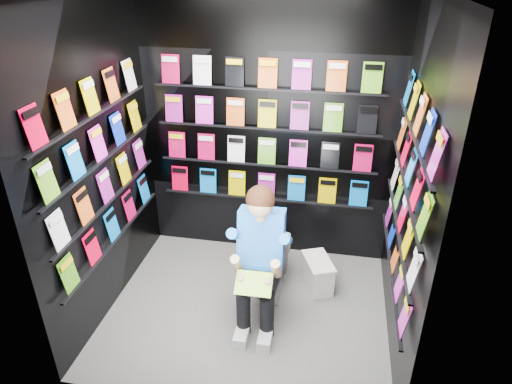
# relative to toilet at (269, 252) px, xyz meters

# --- Properties ---
(floor) EXTENTS (2.40, 2.40, 0.00)m
(floor) POSITION_rel_toilet_xyz_m (-0.12, -0.39, -0.37)
(floor) COLOR #595957
(floor) RESTS_ON ground
(wall_back) EXTENTS (2.40, 0.04, 2.60)m
(wall_back) POSITION_rel_toilet_xyz_m (-0.12, 0.61, 0.93)
(wall_back) COLOR black
(wall_back) RESTS_ON floor
(wall_front) EXTENTS (2.40, 0.04, 2.60)m
(wall_front) POSITION_rel_toilet_xyz_m (-0.12, -1.39, 0.93)
(wall_front) COLOR black
(wall_front) RESTS_ON floor
(wall_left) EXTENTS (0.04, 2.00, 2.60)m
(wall_left) POSITION_rel_toilet_xyz_m (-1.32, -0.39, 0.93)
(wall_left) COLOR black
(wall_left) RESTS_ON floor
(wall_right) EXTENTS (0.04, 2.00, 2.60)m
(wall_right) POSITION_rel_toilet_xyz_m (1.08, -0.39, 0.93)
(wall_right) COLOR black
(wall_right) RESTS_ON floor
(comics_back) EXTENTS (2.10, 0.06, 1.37)m
(comics_back) POSITION_rel_toilet_xyz_m (-0.12, 0.58, 0.94)
(comics_back) COLOR red
(comics_back) RESTS_ON wall_back
(comics_left) EXTENTS (0.06, 1.70, 1.37)m
(comics_left) POSITION_rel_toilet_xyz_m (-1.29, -0.39, 0.94)
(comics_left) COLOR red
(comics_left) RESTS_ON wall_left
(comics_right) EXTENTS (0.06, 1.70, 1.37)m
(comics_right) POSITION_rel_toilet_xyz_m (1.05, -0.39, 0.94)
(comics_right) COLOR red
(comics_right) RESTS_ON wall_right
(toilet) EXTENTS (0.44, 0.76, 0.73)m
(toilet) POSITION_rel_toilet_xyz_m (0.00, 0.00, 0.00)
(toilet) COLOR white
(toilet) RESTS_ON floor
(longbox) EXTENTS (0.32, 0.41, 0.27)m
(longbox) POSITION_rel_toilet_xyz_m (0.46, 0.05, -0.23)
(longbox) COLOR silver
(longbox) RESTS_ON floor
(longbox_lid) EXTENTS (0.35, 0.44, 0.03)m
(longbox_lid) POSITION_rel_toilet_xyz_m (0.46, 0.05, -0.08)
(longbox_lid) COLOR silver
(longbox_lid) RESTS_ON longbox
(reader) EXTENTS (0.52, 0.75, 1.35)m
(reader) POSITION_rel_toilet_xyz_m (0.00, -0.38, 0.39)
(reader) COLOR blue
(reader) RESTS_ON toilet
(held_comic) EXTENTS (0.29, 0.17, 0.12)m
(held_comic) POSITION_rel_toilet_xyz_m (0.00, -0.73, 0.21)
(held_comic) COLOR green
(held_comic) RESTS_ON reader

